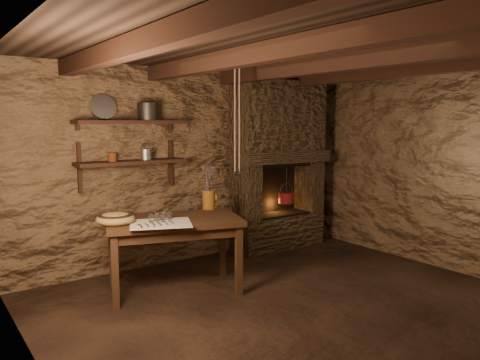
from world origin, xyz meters
TOP-DOWN VIEW (x-y plane):
  - floor at (0.00, 0.00)m, footprint 4.50×4.50m
  - back_wall at (0.00, 2.00)m, footprint 4.50×0.04m
  - left_wall at (-2.25, 0.00)m, footprint 0.04×4.00m
  - right_wall at (2.25, 0.00)m, footprint 0.04×4.00m
  - ceiling at (0.00, 0.00)m, footprint 4.50×4.00m
  - beam_far_left at (-1.50, 0.00)m, footprint 0.14×3.95m
  - beam_mid_left at (-0.50, 0.00)m, footprint 0.14×3.95m
  - beam_mid_right at (0.50, 0.00)m, footprint 0.14×3.95m
  - beam_far_right at (1.50, 0.00)m, footprint 0.14×3.95m
  - shelf_lower at (-0.85, 1.84)m, footprint 1.25×0.30m
  - shelf_upper at (-0.85, 1.84)m, footprint 1.25×0.30m
  - hearth at (1.25, 1.77)m, footprint 1.43×0.51m
  - work_table at (-0.73, 1.08)m, footprint 1.52×1.15m
  - linen_cloth at (-0.96, 0.91)m, footprint 0.72×0.66m
  - pewter_cutlery_row at (-0.96, 0.89)m, footprint 0.52×0.36m
  - drinking_glasses at (-0.94, 1.02)m, footprint 0.19×0.06m
  - stoneware_jug at (-0.17, 1.29)m, footprint 0.17×0.16m
  - wooden_bowl at (-1.31, 1.17)m, footprint 0.50×0.50m
  - iron_stockpot at (-0.64, 1.84)m, footprint 0.28×0.28m
  - tin_pan at (-1.12, 1.94)m, footprint 0.29×0.14m
  - small_kettle at (-0.68, 1.84)m, footprint 0.22×0.20m
  - rusty_tin at (-1.08, 1.84)m, footprint 0.10×0.10m
  - red_pot at (1.36, 1.72)m, footprint 0.24×0.24m
  - hanging_ropes at (0.05, 1.05)m, footprint 0.08×0.08m

SIDE VIEW (x-z plane):
  - floor at x=0.00m, z-range 0.00..0.00m
  - work_table at x=-0.73m, z-range 0.03..0.80m
  - red_pot at x=1.36m, z-range 0.44..0.98m
  - linen_cloth at x=-0.96m, z-range 0.77..0.78m
  - pewter_cutlery_row at x=-0.96m, z-range 0.78..0.79m
  - wooden_bowl at x=-1.31m, z-range 0.75..0.88m
  - drinking_glasses at x=-0.94m, z-range 0.78..0.85m
  - stoneware_jug at x=-0.17m, z-range 0.74..1.23m
  - back_wall at x=0.00m, z-range 0.00..2.40m
  - left_wall at x=-2.25m, z-range 0.00..2.40m
  - right_wall at x=2.25m, z-range 0.00..2.40m
  - hearth at x=1.25m, z-range 0.08..2.38m
  - shelf_lower at x=-0.85m, z-range 1.28..1.32m
  - rusty_tin at x=-1.08m, z-range 1.32..1.42m
  - small_kettle at x=-0.68m, z-range 1.29..1.48m
  - shelf_upper at x=-0.85m, z-range 1.73..1.77m
  - hanging_ropes at x=0.05m, z-range 1.20..2.40m
  - iron_stockpot at x=-0.64m, z-range 1.77..1.94m
  - tin_pan at x=-1.12m, z-range 1.77..2.06m
  - beam_far_left at x=-1.50m, z-range 2.23..2.39m
  - beam_mid_left at x=-0.50m, z-range 2.23..2.39m
  - beam_mid_right at x=0.50m, z-range 2.23..2.39m
  - beam_far_right at x=1.50m, z-range 2.23..2.39m
  - ceiling at x=0.00m, z-range 2.38..2.42m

